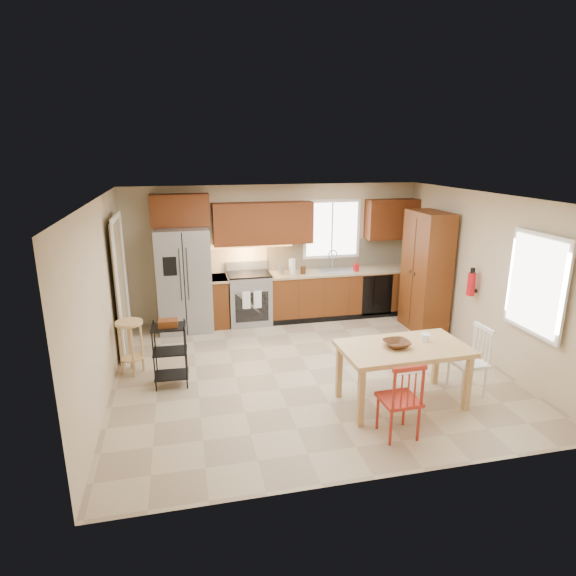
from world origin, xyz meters
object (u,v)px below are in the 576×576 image
(table_bowl, at_px, (397,347))
(utility_cart, at_px, (170,355))
(soap_bottle, at_px, (356,266))
(dining_table, at_px, (402,375))
(range_stove, at_px, (249,299))
(table_jar, at_px, (426,339))
(refrigerator, at_px, (184,280))
(fire_extinguisher, at_px, (471,284))
(chair_white, at_px, (468,361))
(pantry, at_px, (426,272))
(bar_stool, at_px, (131,347))
(chair_red, at_px, (399,398))

(table_bowl, bearing_deg, utility_cart, 157.38)
(soap_bottle, bearing_deg, utility_cart, -148.07)
(table_bowl, bearing_deg, dining_table, 0.00)
(range_stove, distance_m, dining_table, 3.65)
(range_stove, relative_size, table_jar, 6.89)
(refrigerator, bearing_deg, soap_bottle, -0.45)
(dining_table, distance_m, utility_cart, 3.05)
(fire_extinguisher, xyz_separation_m, dining_table, (-1.74, -1.32, -0.72))
(soap_bottle, relative_size, chair_white, 0.21)
(pantry, height_order, bar_stool, pantry)
(pantry, distance_m, fire_extinguisher, 1.07)
(range_stove, height_order, bar_stool, range_stove)
(dining_table, distance_m, table_jar, 0.55)
(fire_extinguisher, xyz_separation_m, chair_red, (-2.09, -1.97, -0.64))
(refrigerator, xyz_separation_m, chair_red, (2.24, -3.95, -0.45))
(table_bowl, height_order, bar_stool, table_bowl)
(utility_cart, bearing_deg, table_bowl, -20.60)
(soap_bottle, bearing_deg, chair_red, -103.54)
(table_jar, bearing_deg, soap_bottle, 85.45)
(range_stove, relative_size, table_bowl, 2.91)
(soap_bottle, xyz_separation_m, fire_extinguisher, (1.15, -1.95, 0.10))
(range_stove, distance_m, bar_stool, 2.59)
(range_stove, height_order, soap_bottle, soap_bottle)
(table_jar, bearing_deg, chair_red, -132.78)
(chair_red, bearing_deg, bar_stool, 140.91)
(chair_white, distance_m, table_bowl, 1.09)
(refrigerator, distance_m, utility_cart, 2.22)
(fire_extinguisher, distance_m, dining_table, 2.31)
(soap_bottle, bearing_deg, pantry, -43.45)
(bar_stool, relative_size, utility_cart, 0.88)
(table_jar, bearing_deg, bar_stool, 157.33)
(fire_extinguisher, distance_m, bar_stool, 5.19)
(bar_stool, bearing_deg, chair_red, -50.91)
(refrigerator, bearing_deg, utility_cart, -96.52)
(dining_table, relative_size, chair_red, 1.70)
(table_jar, distance_m, bar_stool, 4.06)
(chair_red, bearing_deg, refrigerator, 117.62)
(chair_red, height_order, table_jar, chair_red)
(table_bowl, height_order, utility_cart, utility_cart)
(chair_white, bearing_deg, soap_bottle, 4.40)
(pantry, height_order, table_bowl, pantry)
(table_bowl, bearing_deg, table_jar, 12.53)
(table_bowl, distance_m, table_jar, 0.45)
(chair_white, bearing_deg, table_bowl, 90.85)
(bar_stool, bearing_deg, fire_extinguisher, -17.38)
(table_jar, xyz_separation_m, bar_stool, (-3.73, 1.56, -0.41))
(range_stove, xyz_separation_m, table_bowl, (1.34, -3.36, 0.31))
(table_bowl, bearing_deg, pantry, 55.33)
(pantry, bearing_deg, dining_table, -123.04)
(range_stove, relative_size, bar_stool, 1.17)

